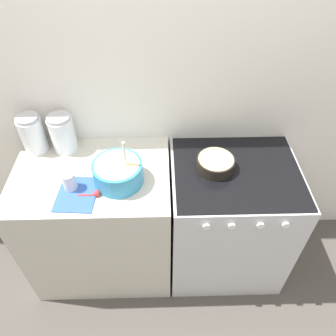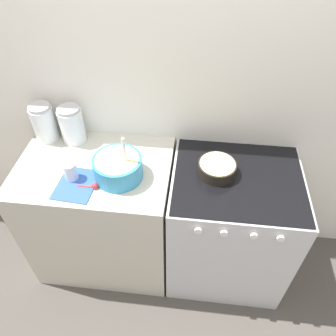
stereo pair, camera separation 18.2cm
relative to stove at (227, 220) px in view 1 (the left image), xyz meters
The scene contains 11 objects.
ground_plane 0.68m from the stove, 141.10° to the right, with size 12.00×12.00×0.00m, color #4C4742.
wall_back 0.90m from the stove, 138.94° to the left, with size 4.81×0.05×2.40m.
countertop_cabinet 0.84m from the stove, behind, with size 0.91×0.63×0.93m.
stove is the anchor object (origin of this frame).
mixing_bowl 0.86m from the stove, behind, with size 0.27×0.27×0.28m.
baking_pan 0.52m from the stove, 168.04° to the left, with size 0.22×0.22×0.07m.
storage_jar_left 1.34m from the stove, 169.42° to the left, with size 0.14×0.14×0.24m.
storage_jar_middle 1.19m from the stove, 167.63° to the left, with size 0.15×0.15×0.24m.
tin_can 1.07m from the stove, behind, with size 0.07×0.07×0.11m.
recipe_page 1.02m from the stove, behind, with size 0.23×0.27×0.01m.
measuring_spoon 0.94m from the stove, 168.12° to the right, with size 0.12×0.04×0.04m.
Camera 1 is at (-0.04, -1.00, 2.25)m, focal length 35.00 mm.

